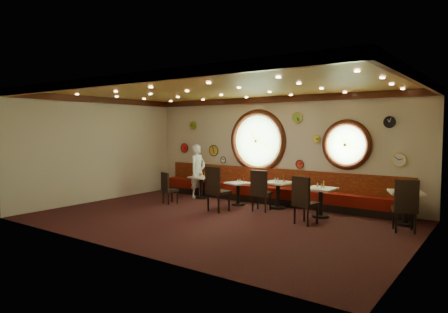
{
  "coord_description": "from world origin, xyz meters",
  "views": [
    {
      "loc": [
        5.8,
        -7.73,
        2.23
      ],
      "look_at": [
        -0.32,
        0.8,
        1.5
      ],
      "focal_mm": 32.0,
      "sensor_mm": 36.0,
      "label": 1
    }
  ],
  "objects_px": {
    "condiment_b_salt": "(238,180)",
    "condiment_c_bottle": "(284,179)",
    "condiment_e_bottle": "(411,188)",
    "chair_b": "(216,186)",
    "condiment_d_bottle": "(324,184)",
    "chair_c": "(260,188)",
    "waiter": "(198,171)",
    "condiment_a_pepper": "(200,175)",
    "chair_d": "(304,197)",
    "condiment_c_salt": "(275,179)",
    "condiment_a_bottle": "(205,174)",
    "chair_a": "(168,186)",
    "table_b": "(238,191)",
    "chair_e": "(405,202)",
    "condiment_b_bottle": "(244,180)",
    "condiment_c_pepper": "(278,180)",
    "condiment_d_pepper": "(321,186)",
    "table_c": "(278,192)",
    "table_a": "(201,185)",
    "table_e": "(406,204)",
    "condiment_b_pepper": "(240,181)",
    "table_d": "(321,199)",
    "condiment_e_pepper": "(406,190)",
    "condiment_d_salt": "(317,185)",
    "condiment_a_salt": "(201,175)",
    "condiment_e_salt": "(403,188)"
  },
  "relations": [
    {
      "from": "condiment_b_salt",
      "to": "condiment_c_bottle",
      "type": "relative_size",
      "value": 0.52
    },
    {
      "from": "condiment_e_bottle",
      "to": "chair_b",
      "type": "bearing_deg",
      "value": -162.54
    },
    {
      "from": "chair_b",
      "to": "condiment_d_bottle",
      "type": "xyz_separation_m",
      "value": [
        2.59,
        1.08,
        0.14
      ]
    },
    {
      "from": "chair_c",
      "to": "condiment_c_bottle",
      "type": "xyz_separation_m",
      "value": [
        0.33,
        0.72,
        0.2
      ]
    },
    {
      "from": "chair_b",
      "to": "waiter",
      "type": "relative_size",
      "value": 0.44
    },
    {
      "from": "condiment_a_pepper",
      "to": "condiment_e_bottle",
      "type": "relative_size",
      "value": 0.77
    },
    {
      "from": "chair_b",
      "to": "chair_c",
      "type": "distance_m",
      "value": 1.2
    },
    {
      "from": "chair_d",
      "to": "condiment_c_salt",
      "type": "distance_m",
      "value": 2.03
    },
    {
      "from": "condiment_a_bottle",
      "to": "chair_a",
      "type": "bearing_deg",
      "value": -102.52
    },
    {
      "from": "condiment_c_bottle",
      "to": "table_b",
      "type": "bearing_deg",
      "value": -166.75
    },
    {
      "from": "chair_e",
      "to": "condiment_a_pepper",
      "type": "xyz_separation_m",
      "value": [
        -6.26,
        0.72,
        0.09
      ]
    },
    {
      "from": "table_b",
      "to": "condiment_b_bottle",
      "type": "relative_size",
      "value": 5.3
    },
    {
      "from": "chair_a",
      "to": "condiment_c_pepper",
      "type": "height_order",
      "value": "chair_a"
    },
    {
      "from": "condiment_d_pepper",
      "to": "table_c",
      "type": "bearing_deg",
      "value": 163.6
    },
    {
      "from": "table_b",
      "to": "chair_d",
      "type": "xyz_separation_m",
      "value": [
        2.57,
        -1.11,
        0.23
      ]
    },
    {
      "from": "table_a",
      "to": "chair_b",
      "type": "distance_m",
      "value": 2.17
    },
    {
      "from": "table_e",
      "to": "condiment_e_bottle",
      "type": "relative_size",
      "value": 6.61
    },
    {
      "from": "chair_e",
      "to": "condiment_b_salt",
      "type": "xyz_separation_m",
      "value": [
        -4.71,
        0.59,
        0.05
      ]
    },
    {
      "from": "chair_a",
      "to": "condiment_b_pepper",
      "type": "height_order",
      "value": "chair_a"
    },
    {
      "from": "condiment_c_salt",
      "to": "condiment_b_salt",
      "type": "bearing_deg",
      "value": -171.08
    },
    {
      "from": "table_d",
      "to": "condiment_e_bottle",
      "type": "relative_size",
      "value": 5.28
    },
    {
      "from": "condiment_a_pepper",
      "to": "condiment_b_pepper",
      "type": "distance_m",
      "value": 1.69
    },
    {
      "from": "table_b",
      "to": "condiment_e_bottle",
      "type": "xyz_separation_m",
      "value": [
        4.6,
        0.3,
        0.44
      ]
    },
    {
      "from": "condiment_e_pepper",
      "to": "table_c",
      "type": "bearing_deg",
      "value": 179.02
    },
    {
      "from": "condiment_c_bottle",
      "to": "chair_a",
      "type": "bearing_deg",
      "value": -156.63
    },
    {
      "from": "condiment_a_pepper",
      "to": "condiment_e_pepper",
      "type": "distance_m",
      "value": 6.12
    },
    {
      "from": "condiment_d_salt",
      "to": "condiment_d_bottle",
      "type": "relative_size",
      "value": 0.66
    },
    {
      "from": "chair_b",
      "to": "condiment_a_pepper",
      "type": "relative_size",
      "value": 6.96
    },
    {
      "from": "condiment_c_pepper",
      "to": "condiment_a_bottle",
      "type": "distance_m",
      "value": 2.69
    },
    {
      "from": "chair_a",
      "to": "condiment_a_bottle",
      "type": "height_order",
      "value": "chair_a"
    },
    {
      "from": "table_b",
      "to": "chair_b",
      "type": "xyz_separation_m",
      "value": [
        0.04,
        -1.14,
        0.28
      ]
    },
    {
      "from": "condiment_a_salt",
      "to": "condiment_c_salt",
      "type": "distance_m",
      "value": 2.73
    },
    {
      "from": "condiment_c_pepper",
      "to": "condiment_e_bottle",
      "type": "relative_size",
      "value": 0.76
    },
    {
      "from": "condiment_a_pepper",
      "to": "table_b",
      "type": "bearing_deg",
      "value": -7.55
    },
    {
      "from": "chair_e",
      "to": "condiment_c_pepper",
      "type": "xyz_separation_m",
      "value": [
        -3.46,
        0.75,
        0.15
      ]
    },
    {
      "from": "condiment_c_pepper",
      "to": "condiment_e_salt",
      "type": "relative_size",
      "value": 1.03
    },
    {
      "from": "condiment_e_bottle",
      "to": "condiment_d_bottle",
      "type": "bearing_deg",
      "value": -169.88
    },
    {
      "from": "condiment_c_salt",
      "to": "condiment_c_pepper",
      "type": "bearing_deg",
      "value": -12.25
    },
    {
      "from": "chair_a",
      "to": "condiment_c_bottle",
      "type": "relative_size",
      "value": 3.24
    },
    {
      "from": "table_a",
      "to": "condiment_a_pepper",
      "type": "bearing_deg",
      "value": -104.86
    },
    {
      "from": "table_a",
      "to": "condiment_d_pepper",
      "type": "height_order",
      "value": "condiment_d_pepper"
    },
    {
      "from": "table_d",
      "to": "chair_a",
      "type": "xyz_separation_m",
      "value": [
        -4.41,
        -0.92,
        0.06
      ]
    },
    {
      "from": "table_b",
      "to": "condiment_a_salt",
      "type": "relative_size",
      "value": 8.04
    },
    {
      "from": "table_e",
      "to": "chair_a",
      "type": "bearing_deg",
      "value": -168.65
    },
    {
      "from": "condiment_b_pepper",
      "to": "condiment_c_pepper",
      "type": "xyz_separation_m",
      "value": [
        1.12,
        0.23,
        0.08
      ]
    },
    {
      "from": "chair_e",
      "to": "condiment_e_bottle",
      "type": "distance_m",
      "value": 0.83
    },
    {
      "from": "table_e",
      "to": "condiment_a_pepper",
      "type": "relative_size",
      "value": 8.63
    },
    {
      "from": "chair_d",
      "to": "condiment_a_salt",
      "type": "bearing_deg",
      "value": 173.34
    },
    {
      "from": "chair_a",
      "to": "waiter",
      "type": "bearing_deg",
      "value": 103.85
    },
    {
      "from": "condiment_b_bottle",
      "to": "condiment_d_bottle",
      "type": "relative_size",
      "value": 0.86
    }
  ]
}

